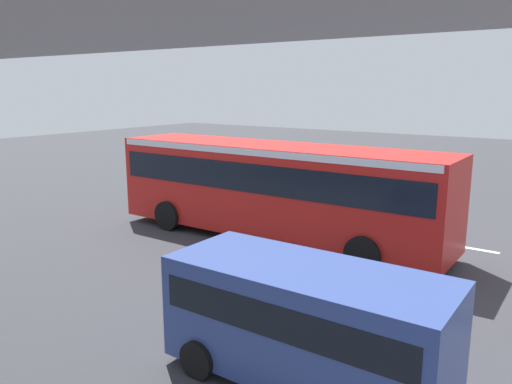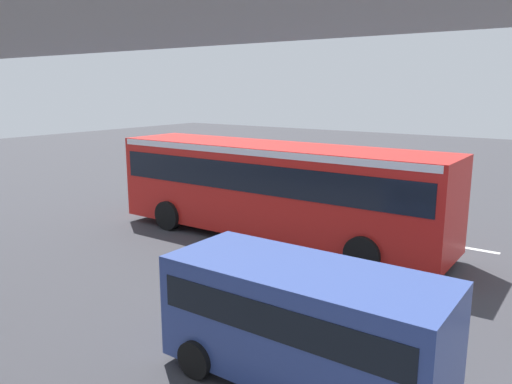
# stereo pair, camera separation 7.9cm
# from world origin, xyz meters

# --- Properties ---
(ground) EXTENTS (80.00, 80.00, 0.00)m
(ground) POSITION_xyz_m (0.00, 0.00, 0.00)
(ground) COLOR #38383D
(city_bus) EXTENTS (11.54, 2.85, 3.15)m
(city_bus) POSITION_xyz_m (-0.52, 0.57, 1.88)
(city_bus) COLOR red
(city_bus) RESTS_ON ground
(parked_van) EXTENTS (4.80, 2.17, 2.05)m
(parked_van) POSITION_xyz_m (-5.48, 7.25, 1.18)
(parked_van) COLOR #33478C
(parked_van) RESTS_ON ground
(pedestrian) EXTENTS (0.38, 0.38, 1.79)m
(pedestrian) POSITION_xyz_m (7.52, -1.76, 0.89)
(pedestrian) COLOR #2D2D38
(pedestrian) RESTS_ON ground
(lane_dash_leftmost) EXTENTS (2.00, 0.20, 0.01)m
(lane_dash_leftmost) POSITION_xyz_m (-6.00, -2.09, 0.00)
(lane_dash_leftmost) COLOR silver
(lane_dash_leftmost) RESTS_ON ground
(lane_dash_left) EXTENTS (2.00, 0.20, 0.01)m
(lane_dash_left) POSITION_xyz_m (-2.00, -2.09, 0.00)
(lane_dash_left) COLOR silver
(lane_dash_left) RESTS_ON ground
(lane_dash_centre) EXTENTS (2.00, 0.20, 0.01)m
(lane_dash_centre) POSITION_xyz_m (2.00, -2.09, 0.00)
(lane_dash_centre) COLOR silver
(lane_dash_centre) RESTS_ON ground
(lane_dash_right) EXTENTS (2.00, 0.20, 0.01)m
(lane_dash_right) POSITION_xyz_m (6.00, -2.09, 0.00)
(lane_dash_right) COLOR silver
(lane_dash_right) RESTS_ON ground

